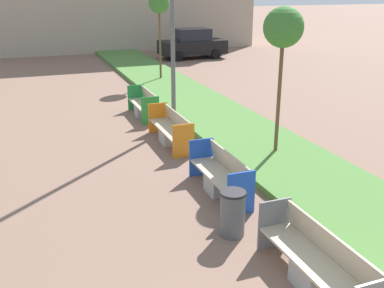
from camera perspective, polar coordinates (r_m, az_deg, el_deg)
name	(u,v)px	position (r m, az deg, el deg)	size (l,w,h in m)	color
planter_grass_strip	(223,121)	(15.29, 3.92, 2.92)	(2.80, 120.00, 0.18)	#4C7A38
bench_grey_frame	(316,266)	(7.41, 15.52, -14.67)	(0.65, 2.47, 0.94)	#9E9B96
bench_blue_frame	(221,177)	(10.14, 3.66, -4.26)	(0.65, 2.21, 0.94)	#9E9B96
bench_orange_frame	(171,131)	(13.28, -2.67, 1.65)	(0.65, 2.47, 0.94)	#9E9B96
bench_green_frame	(144,106)	(16.15, -6.13, 4.78)	(0.65, 2.04, 0.94)	#9E9B96
litter_bin	(232,213)	(8.49, 5.15, -8.75)	(0.49, 0.49, 0.89)	#4C4F51
sapling_tree_near	(283,29)	(11.82, 11.53, 14.07)	(1.02, 1.02, 3.97)	brown
sapling_tree_far	(159,4)	(21.75, -4.20, 17.29)	(0.97, 0.97, 4.16)	brown
parked_car_distant	(192,44)	(29.21, 0.05, 12.61)	(4.20, 2.00, 1.86)	black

